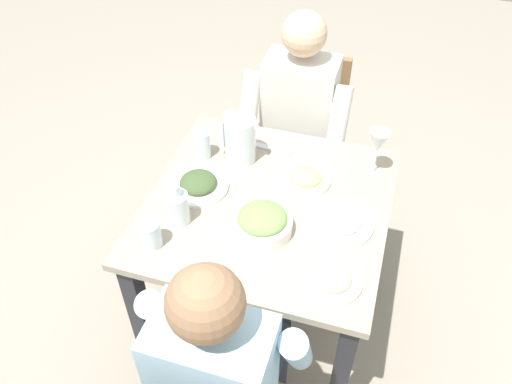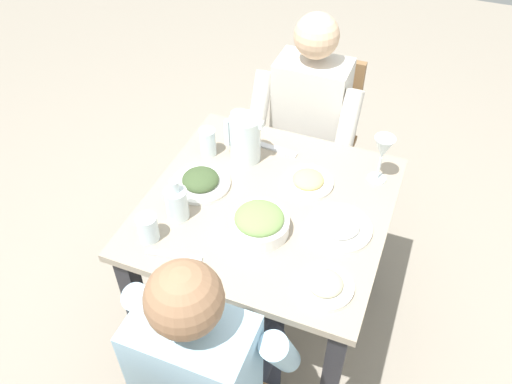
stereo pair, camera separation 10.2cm
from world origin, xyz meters
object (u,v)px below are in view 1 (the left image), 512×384
plate_dolmas (198,184)px  plate_beans (333,280)px  water_glass_far_left (151,234)px  water_pitcher (240,139)px  water_glass_center (202,145)px  water_glass_far_right (232,124)px  wine_glass (378,144)px  diner_far (226,362)px  plate_yoghurt (341,221)px  chair_near (302,132)px  salad_bowl (262,222)px  dining_table (267,228)px  oil_carafe (178,209)px  diner_near (293,132)px  plate_fries (305,178)px

plate_dolmas → plate_beans: bearing=153.5°
water_glass_far_left → water_pitcher: bearing=-105.5°
water_glass_center → water_glass_far_right: water_glass_center is taller
water_pitcher → water_glass_far_right: bearing=-59.0°
water_glass_far_left → wine_glass: bearing=-138.6°
diner_far → plate_dolmas: (0.31, -0.58, 0.13)m
plate_yoghurt → diner_far: bearing=67.4°
chair_near → salad_bowl: (-0.06, 0.92, 0.30)m
diner_far → water_glass_far_left: diner_far is taller
plate_yoghurt → water_glass_far_left: 0.65m
plate_dolmas → water_glass_center: 0.19m
diner_far → plate_yoghurt: bearing=-112.6°
dining_table → water_pitcher: water_pitcher is taller
wine_glass → plate_yoghurt: bearing=77.3°
dining_table → water_glass_far_left: size_ratio=8.84×
diner_far → salad_bowl: 0.47m
dining_table → oil_carafe: bearing=32.9°
water_glass_far_right → plate_beans: bearing=131.2°
plate_beans → water_glass_far_left: bearing=1.9°
plate_dolmas → water_glass_far_left: water_glass_far_left is taller
diner_far → plate_dolmas: 0.67m
plate_beans → plate_yoghurt: bearing=-84.9°
chair_near → salad_bowl: 0.97m
chair_near → plate_dolmas: chair_near is taller
chair_near → plate_beans: bearing=107.6°
plate_dolmas → water_glass_far_left: (0.05, 0.30, 0.03)m
salad_bowl → water_pitcher: bearing=-60.8°
salad_bowl → chair_near: bearing=-86.0°
plate_dolmas → dining_table: bearing=-179.6°
diner_near → salad_bowl: size_ratio=5.73×
water_glass_far_left → wine_glass: size_ratio=0.50×
chair_near → plate_dolmas: size_ratio=3.97×
wine_glass → plate_dolmas: bearing=24.4°
diner_near → wine_glass: 0.55m
salad_bowl → water_glass_center: (0.34, -0.31, 0.02)m
water_pitcher → wine_glass: (-0.51, -0.07, 0.05)m
plate_dolmas → water_glass_center: size_ratio=1.95×
diner_far → salad_bowl: bearing=-87.1°
dining_table → diner_near: size_ratio=0.73×
diner_far → water_glass_far_right: 0.99m
chair_near → water_glass_center: chair_near is taller
plate_fries → oil_carafe: size_ratio=1.17×
salad_bowl → plate_dolmas: (0.29, -0.13, -0.02)m
dining_table → water_glass_far_right: 0.47m
water_pitcher → water_glass_far_right: (0.08, -0.14, -0.04)m
plate_dolmas → wine_glass: bearing=-155.6°
plate_dolmas → water_glass_far_left: bearing=81.4°
wine_glass → chair_near: bearing=-53.1°
dining_table → water_glass_far_right: bearing=-53.6°
plate_fries → water_glass_far_right: (0.36, -0.19, 0.04)m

